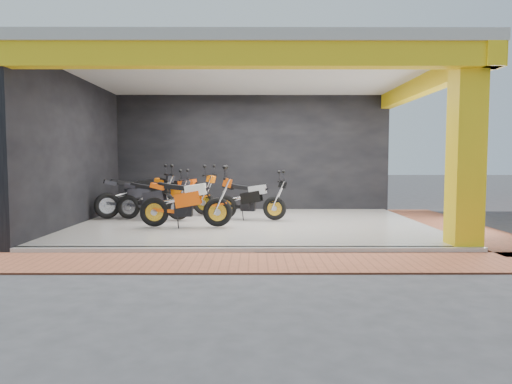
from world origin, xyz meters
TOP-DOWN VIEW (x-y plane):
  - ground at (0.00, 0.00)m, footprint 80.00×80.00m
  - showroom_floor at (0.00, 2.00)m, footprint 8.00×6.00m
  - showroom_ceiling at (0.00, 2.00)m, footprint 8.40×6.40m
  - back_wall at (0.00, 5.10)m, footprint 8.20×0.20m
  - left_wall at (-4.10, 2.00)m, footprint 0.20×6.20m
  - corner_column at (3.75, -0.75)m, footprint 0.50×0.50m
  - header_beam_front at (0.00, -1.00)m, footprint 8.40×0.30m
  - header_beam_right at (4.00, 2.00)m, footprint 0.30×6.40m
  - floor_kerb at (0.00, -1.02)m, footprint 8.00×0.20m
  - paver_front at (0.00, -1.80)m, footprint 9.00×1.40m
  - paver_right at (4.80, 2.00)m, footprint 1.40×7.00m
  - moto_hero at (-0.72, 1.21)m, footprint 2.13×0.80m
  - moto_row_a at (0.57, 2.31)m, footprint 2.04×1.18m
  - moto_row_b at (-1.77, 2.36)m, footprint 2.06×1.04m
  - moto_row_c at (-1.26, 3.39)m, footprint 2.27×1.45m
  - moto_row_d at (-2.33, 3.26)m, footprint 2.28×1.68m

SIDE VIEW (x-z plane):
  - ground at x=0.00m, z-range 0.00..0.00m
  - paver_front at x=0.00m, z-range 0.00..0.03m
  - paver_right at x=4.80m, z-range 0.00..0.03m
  - showroom_floor at x=0.00m, z-range 0.00..0.10m
  - floor_kerb at x=0.00m, z-range 0.00..0.10m
  - moto_row_a at x=0.57m, z-range 0.10..1.28m
  - moto_row_b at x=-1.77m, z-range 0.10..1.30m
  - moto_row_c at x=-1.26m, z-range 0.10..1.40m
  - moto_hero at x=-0.72m, z-range 0.10..1.40m
  - moto_row_d at x=-2.33m, z-range 0.10..1.41m
  - back_wall at x=0.00m, z-range 0.00..3.50m
  - left_wall at x=-4.10m, z-range 0.00..3.50m
  - corner_column at x=3.75m, z-range 0.00..3.50m
  - header_beam_front at x=0.00m, z-range 3.10..3.50m
  - header_beam_right at x=4.00m, z-range 3.10..3.50m
  - showroom_ceiling at x=0.00m, z-range 3.50..3.70m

